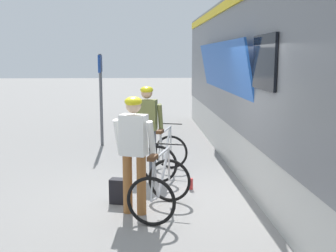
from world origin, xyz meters
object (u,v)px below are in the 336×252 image
at_px(cyclist_near_in_olive, 147,122).
at_px(cyclist_far_in_white, 134,145).
at_px(bicycle_far_silver, 161,187).
at_px(water_bottle_near_the_bikes, 191,184).
at_px(bicycle_near_white, 165,156).
at_px(platform_sign_post, 101,84).
at_px(backpack_on_platform, 119,191).

relative_size(cyclist_near_in_olive, cyclist_far_in_white, 1.00).
height_order(bicycle_far_silver, water_bottle_near_the_bikes, bicycle_far_silver).
height_order(bicycle_near_white, platform_sign_post, platform_sign_post).
xyz_separation_m(cyclist_far_in_white, bicycle_near_white, (0.56, 2.00, -0.65)).
height_order(cyclist_far_in_white, platform_sign_post, platform_sign_post).
bearing_deg(cyclist_near_in_olive, water_bottle_near_the_bikes, -53.56).
bearing_deg(bicycle_near_white, bicycle_far_silver, -94.72).
xyz_separation_m(bicycle_near_white, water_bottle_near_the_bikes, (0.41, -0.91, -0.30)).
distance_m(cyclist_far_in_white, water_bottle_near_the_bikes, 1.74).
bearing_deg(bicycle_far_silver, bicycle_near_white, 85.28).
bearing_deg(platform_sign_post, backpack_on_platform, -80.89).
bearing_deg(platform_sign_post, cyclist_near_in_olive, -67.12).
height_order(cyclist_near_in_olive, water_bottle_near_the_bikes, cyclist_near_in_olive).
bearing_deg(backpack_on_platform, platform_sign_post, 112.96).
xyz_separation_m(cyclist_near_in_olive, backpack_on_platform, (-0.47, -1.67, -0.85)).
height_order(cyclist_near_in_olive, platform_sign_post, platform_sign_post).
relative_size(bicycle_far_silver, platform_sign_post, 0.51).
bearing_deg(bicycle_near_white, platform_sign_post, 117.71).
height_order(backpack_on_platform, water_bottle_near_the_bikes, backpack_on_platform).
distance_m(bicycle_far_silver, water_bottle_near_the_bikes, 1.28).
height_order(bicycle_far_silver, backpack_on_platform, bicycle_far_silver).
height_order(cyclist_near_in_olive, bicycle_far_silver, cyclist_near_in_olive).
bearing_deg(water_bottle_near_the_bikes, backpack_on_platform, -152.79).
relative_size(cyclist_near_in_olive, backpack_on_platform, 4.40).
distance_m(cyclist_near_in_olive, cyclist_far_in_white, 2.13).
bearing_deg(water_bottle_near_the_bikes, bicycle_far_silver, -117.72).
bearing_deg(bicycle_far_silver, cyclist_far_in_white, 178.76).
distance_m(cyclist_near_in_olive, bicycle_far_silver, 2.24).
bearing_deg(backpack_on_platform, cyclist_far_in_white, -46.21).
relative_size(bicycle_far_silver, backpack_on_platform, 3.09).
xyz_separation_m(bicycle_near_white, bicycle_far_silver, (-0.17, -2.01, 0.00)).
xyz_separation_m(backpack_on_platform, platform_sign_post, (-0.72, 4.47, 1.42)).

